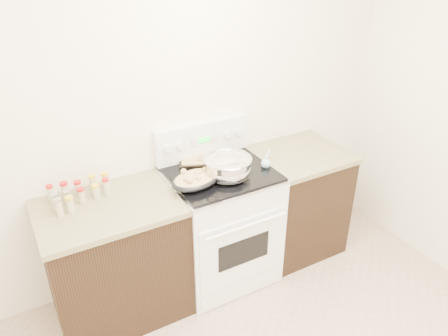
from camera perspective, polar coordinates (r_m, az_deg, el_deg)
room_shell at (r=1.61m, az=13.06°, el=-1.34°), size 4.10×3.60×2.75m
counter_left at (r=3.21m, az=-13.88°, el=-11.54°), size 0.93×0.67×0.92m
counter_right at (r=3.78m, az=9.29°, el=-4.20°), size 0.73×0.67×0.92m
kitchen_range at (r=3.41m, az=-0.45°, el=-7.15°), size 0.78×0.73×1.22m
mixing_bowl at (r=3.06m, az=0.50°, el=0.05°), size 0.40×0.40×0.20m
roasting_pan at (r=2.99m, az=-3.75°, el=-1.47°), size 0.41×0.32×0.11m
baking_sheet at (r=3.33m, az=-2.44°, el=1.32°), size 0.46×0.41×0.06m
wooden_spoon at (r=3.11m, az=-0.30°, el=-0.93°), size 0.14×0.24×0.04m
blue_ladle at (r=3.25m, az=5.52°, el=0.76°), size 0.19×0.21×0.09m
spice_jars at (r=3.00m, az=-18.54°, el=-3.11°), size 0.40×0.23×0.13m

